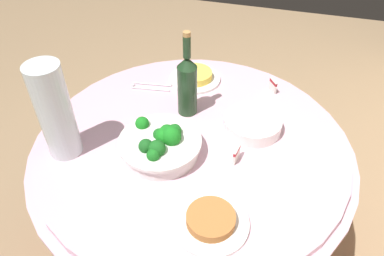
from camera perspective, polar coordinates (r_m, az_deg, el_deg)
The scene contains 11 objects.
ground_plane at distance 1.89m, azimuth 0.00°, elevation -18.31°, with size 6.00×6.00×0.00m, color #9E7F5B.
buffet_table at distance 1.58m, azimuth 0.00°, elevation -11.39°, with size 1.16×1.16×0.74m.
broccoli_bowl at distance 1.23m, azimuth -4.87°, elevation -2.52°, with size 0.28×0.28×0.11m.
plate_stack at distance 1.35m, azimuth 9.41°, elevation 0.62°, with size 0.21×0.21×0.05m.
wine_bottle at distance 1.35m, azimuth -0.75°, elevation 6.91°, with size 0.07×0.07×0.34m.
decorative_fruit_vase at distance 1.24m, azimuth -20.41°, elevation 1.76°, with size 0.11×0.11×0.34m.
serving_tongs at distance 1.57m, azimuth -6.56°, elevation 6.46°, with size 0.06×0.17×0.01m.
food_plate_fried_egg at distance 1.60m, azimuth 0.45°, elevation 8.00°, with size 0.22×0.22×0.04m.
food_plate_peanuts at distance 1.06m, azimuth 2.94°, elevation -14.27°, with size 0.22×0.22×0.04m.
label_placard_front at distance 1.55m, azimuth 12.52°, elevation 6.54°, with size 0.05×0.04×0.05m.
label_placard_mid at distance 1.22m, azimuth 6.96°, elevation -4.03°, with size 0.05×0.02×0.05m.
Camera 1 is at (0.92, 0.26, 1.63)m, focal length 34.18 mm.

